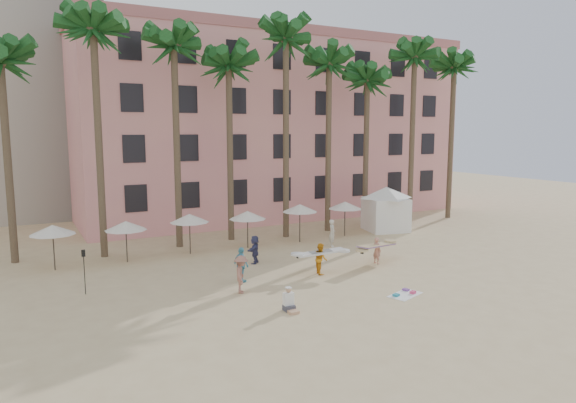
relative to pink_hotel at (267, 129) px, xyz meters
The scene contains 11 objects.
ground 28.09m from the pink_hotel, 105.07° to the right, with size 120.00×120.00×0.00m, color #D1B789.
pink_hotel is the anchor object (origin of this frame).
palm_row 13.71m from the pink_hotel, 120.56° to the right, with size 44.40×5.40×16.30m.
umbrella_row 17.73m from the pink_hotel, 126.53° to the right, with size 22.50×2.70×2.73m.
cabana 14.98m from the pink_hotel, 72.68° to the right, with size 5.43×5.43×3.50m.
beach_towel 28.00m from the pink_hotel, 101.34° to the right, with size 2.03×1.54×0.14m.
carrier_yellow 22.32m from the pink_hotel, 97.78° to the right, with size 3.32×1.88×1.60m.
carrier_white 23.47m from the pink_hotel, 108.18° to the right, with size 2.81×1.26×1.73m.
beachgoers 23.14m from the pink_hotel, 116.77° to the right, with size 10.33×7.48×1.89m.
paddle 27.63m from the pink_hotel, 135.09° to the right, with size 0.18×0.04×2.23m.
seated_man 29.07m from the pink_hotel, 113.81° to the right, with size 0.47×0.81×1.06m.
Camera 1 is at (-14.65, -18.89, 7.95)m, focal length 32.00 mm.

